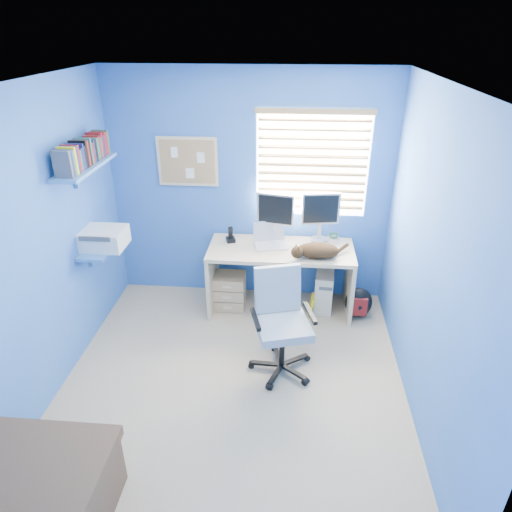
# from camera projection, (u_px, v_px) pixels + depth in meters

# --- Properties ---
(floor) EXTENTS (3.00, 3.20, 0.00)m
(floor) POSITION_uv_depth(u_px,v_px,m) (233.00, 384.00, 4.03)
(floor) COLOR tan
(floor) RESTS_ON ground
(ceiling) EXTENTS (3.00, 3.20, 0.00)m
(ceiling) POSITION_uv_depth(u_px,v_px,m) (224.00, 85.00, 2.89)
(ceiling) COLOR white
(ceiling) RESTS_ON wall_back
(wall_back) EXTENTS (3.00, 0.01, 2.50)m
(wall_back) POSITION_uv_depth(u_px,v_px,m) (250.00, 190.00, 4.88)
(wall_back) COLOR #4077CC
(wall_back) RESTS_ON ground
(wall_front) EXTENTS (3.00, 0.01, 2.50)m
(wall_front) POSITION_uv_depth(u_px,v_px,m) (180.00, 424.00, 2.04)
(wall_front) COLOR #4077CC
(wall_front) RESTS_ON ground
(wall_left) EXTENTS (0.01, 3.20, 2.50)m
(wall_left) POSITION_uv_depth(u_px,v_px,m) (40.00, 251.00, 3.57)
(wall_left) COLOR #4077CC
(wall_left) RESTS_ON ground
(wall_right) EXTENTS (0.01, 3.20, 2.50)m
(wall_right) POSITION_uv_depth(u_px,v_px,m) (431.00, 267.00, 3.35)
(wall_right) COLOR #4077CC
(wall_right) RESTS_ON ground
(desk) EXTENTS (1.53, 0.65, 0.74)m
(desk) POSITION_uv_depth(u_px,v_px,m) (280.00, 279.00, 4.95)
(desk) COLOR #CAB290
(desk) RESTS_ON floor
(laptop) EXTENTS (0.38, 0.33, 0.22)m
(laptop) POSITION_uv_depth(u_px,v_px,m) (271.00, 237.00, 4.77)
(laptop) COLOR silver
(laptop) RESTS_ON desk
(monitor_left) EXTENTS (0.42, 0.20, 0.54)m
(monitor_left) POSITION_uv_depth(u_px,v_px,m) (275.00, 218.00, 4.82)
(monitor_left) COLOR silver
(monitor_left) RESTS_ON desk
(monitor_right) EXTENTS (0.41, 0.17, 0.54)m
(monitor_right) POSITION_uv_depth(u_px,v_px,m) (320.00, 217.00, 4.84)
(monitor_right) COLOR silver
(monitor_right) RESTS_ON desk
(phone) EXTENTS (0.12, 0.13, 0.17)m
(phone) POSITION_uv_depth(u_px,v_px,m) (231.00, 234.00, 4.89)
(phone) COLOR black
(phone) RESTS_ON desk
(mug) EXTENTS (0.10, 0.09, 0.10)m
(mug) POSITION_uv_depth(u_px,v_px,m) (333.00, 238.00, 4.88)
(mug) COLOR #2A5E48
(mug) RESTS_ON desk
(cd_spindle) EXTENTS (0.13, 0.13, 0.07)m
(cd_spindle) POSITION_uv_depth(u_px,v_px,m) (333.00, 240.00, 4.88)
(cd_spindle) COLOR silver
(cd_spindle) RESTS_ON desk
(cat) EXTENTS (0.48, 0.36, 0.15)m
(cat) POSITION_uv_depth(u_px,v_px,m) (318.00, 250.00, 4.56)
(cat) COLOR black
(cat) RESTS_ON desk
(tower_pc) EXTENTS (0.23, 0.45, 0.45)m
(tower_pc) POSITION_uv_depth(u_px,v_px,m) (324.00, 288.00, 5.05)
(tower_pc) COLOR beige
(tower_pc) RESTS_ON floor
(drawer_boxes) EXTENTS (0.35, 0.28, 0.41)m
(drawer_boxes) POSITION_uv_depth(u_px,v_px,m) (229.00, 291.00, 5.05)
(drawer_boxes) COLOR #CCB482
(drawer_boxes) RESTS_ON floor
(yellow_book) EXTENTS (0.03, 0.17, 0.24)m
(yellow_book) POSITION_uv_depth(u_px,v_px,m) (311.00, 306.00, 4.93)
(yellow_book) COLOR yellow
(yellow_book) RESTS_ON floor
(backpack) EXTENTS (0.30, 0.23, 0.34)m
(backpack) POSITION_uv_depth(u_px,v_px,m) (358.00, 302.00, 4.90)
(backpack) COLOR black
(backpack) RESTS_ON floor
(bed_corner) EXTENTS (1.01, 0.72, 0.49)m
(bed_corner) POSITION_uv_depth(u_px,v_px,m) (23.00, 496.00, 2.82)
(bed_corner) COLOR brown
(bed_corner) RESTS_ON floor
(office_chair) EXTENTS (0.69, 0.69, 0.96)m
(office_chair) POSITION_uv_depth(u_px,v_px,m) (281.00, 335.00, 4.08)
(office_chair) COLOR black
(office_chair) RESTS_ON floor
(window_blinds) EXTENTS (1.15, 0.05, 1.10)m
(window_blinds) POSITION_uv_depth(u_px,v_px,m) (312.00, 165.00, 4.66)
(window_blinds) COLOR white
(window_blinds) RESTS_ON ground
(corkboard) EXTENTS (0.64, 0.02, 0.52)m
(corkboard) POSITION_uv_depth(u_px,v_px,m) (188.00, 162.00, 4.77)
(corkboard) COLOR #CAB290
(corkboard) RESTS_ON ground
(wall_shelves) EXTENTS (0.42, 0.90, 1.05)m
(wall_shelves) POSITION_uv_depth(u_px,v_px,m) (92.00, 197.00, 4.14)
(wall_shelves) COLOR #447FC6
(wall_shelves) RESTS_ON ground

